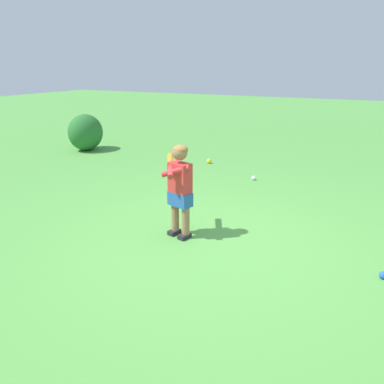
{
  "coord_description": "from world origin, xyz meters",
  "views": [
    {
      "loc": [
        1.53,
        -3.51,
        1.91
      ],
      "look_at": [
        -0.4,
        0.33,
        0.45
      ],
      "focal_mm": 35.28,
      "sensor_mm": 36.0,
      "label": 1
    }
  ],
  "objects_px": {
    "child_batter": "(179,183)",
    "play_ball_midfield": "(383,275)",
    "play_ball_far_left": "(254,178)",
    "play_ball_far_right": "(209,161)"
  },
  "relations": [
    {
      "from": "child_batter",
      "to": "play_ball_far_left",
      "type": "height_order",
      "value": "child_batter"
    },
    {
      "from": "play_ball_far_right",
      "to": "play_ball_midfield",
      "type": "xyz_separation_m",
      "value": [
        3.24,
        -3.23,
        -0.01
      ]
    },
    {
      "from": "child_batter",
      "to": "play_ball_midfield",
      "type": "distance_m",
      "value": 2.24
    },
    {
      "from": "child_batter",
      "to": "play_ball_far_left",
      "type": "bearing_deg",
      "value": 88.09
    },
    {
      "from": "play_ball_far_left",
      "to": "play_ball_midfield",
      "type": "bearing_deg",
      "value": -50.57
    },
    {
      "from": "child_batter",
      "to": "play_ball_far_left",
      "type": "relative_size",
      "value": 14.61
    },
    {
      "from": "play_ball_far_right",
      "to": "play_ball_midfield",
      "type": "height_order",
      "value": "play_ball_far_right"
    },
    {
      "from": "play_ball_midfield",
      "to": "play_ball_far_left",
      "type": "height_order",
      "value": "same"
    },
    {
      "from": "play_ball_midfield",
      "to": "play_ball_far_left",
      "type": "xyz_separation_m",
      "value": [
        -2.07,
        2.52,
        -0.0
      ]
    },
    {
      "from": "play_ball_far_right",
      "to": "play_ball_midfield",
      "type": "bearing_deg",
      "value": -44.93
    }
  ]
}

